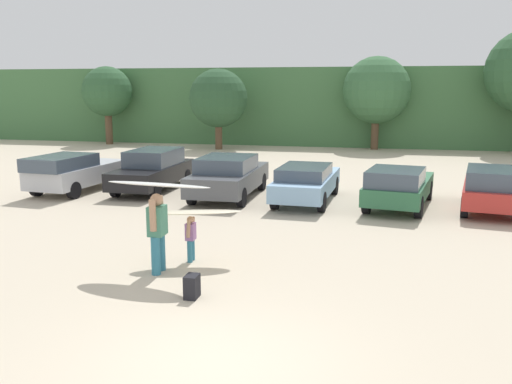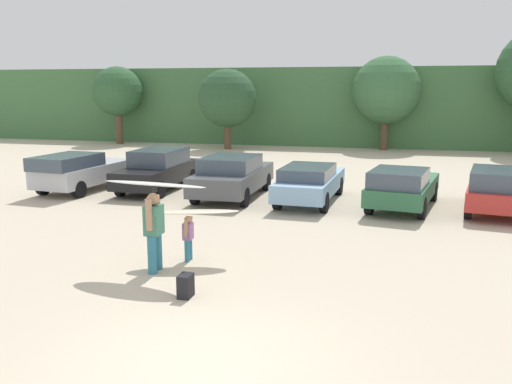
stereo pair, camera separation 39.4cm
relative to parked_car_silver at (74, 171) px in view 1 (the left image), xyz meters
name	(u,v)px [view 1 (the left image)]	position (x,y,z in m)	size (l,w,h in m)	color
ground_plane	(215,363)	(9.12, -11.54, -0.79)	(120.00, 120.00, 0.00)	beige
hillside_ridge	(352,105)	(9.12, 24.15, 1.83)	(108.00, 12.00, 5.24)	#427042
tree_center_left	(107,92)	(-7.27, 16.79, 2.83)	(3.42, 3.42, 5.36)	brown
tree_ridge_back	(218,98)	(1.14, 15.42, 2.44)	(3.70, 3.70, 5.10)	brown
tree_center	(377,90)	(10.95, 17.49, 2.94)	(4.24, 4.24, 5.87)	brown
parked_car_silver	(74,171)	(0.00, 0.00, 0.00)	(2.17, 4.57, 1.48)	silver
parked_car_black	(153,169)	(2.77, 1.06, 0.01)	(1.79, 4.75, 1.57)	black
parked_car_dark_gray	(229,176)	(6.03, 0.28, 0.01)	(1.97, 4.80, 1.52)	#4C4F54
parked_car_sky_blue	(306,182)	(8.88, 0.09, -0.07)	(1.93, 4.79, 1.32)	#84ADD1
parked_car_forest_green	(399,186)	(11.98, -0.19, -0.05)	(2.51, 4.78, 1.40)	#2D6642
parked_car_red	(493,188)	(14.90, -0.13, -0.01)	(2.39, 4.30, 1.45)	#B72D28
person_adult	(157,228)	(6.77, -8.00, 0.19)	(0.33, 0.69, 1.74)	teal
person_child	(191,236)	(7.19, -7.10, -0.20)	(0.20, 0.49, 1.06)	teal
surfboard_white	(158,185)	(6.82, -8.02, 1.14)	(2.46, 0.95, 0.16)	white
surfboard_cream	(194,212)	(7.30, -7.16, 0.38)	(2.26, 1.27, 0.12)	beige
backpack_dropped	(192,286)	(7.96, -9.23, -0.57)	(0.24, 0.34, 0.45)	black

